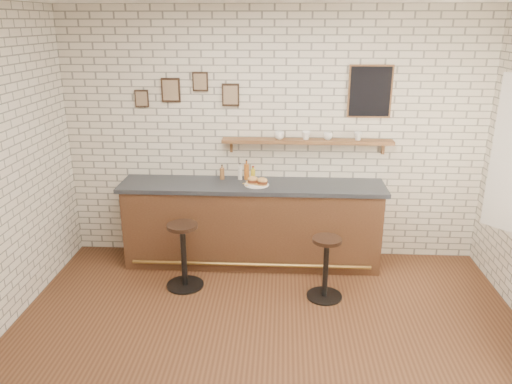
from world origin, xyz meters
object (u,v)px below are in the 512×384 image
(bitters_bottle_white, at_px, (240,173))
(shelf_cup_b, at_px, (306,135))
(bar_stool_left, at_px, (184,253))
(shelf_cup_d, at_px, (358,136))
(sandwich_plate, at_px, (257,185))
(bitters_bottle_brown, at_px, (222,173))
(bar_stool_right, at_px, (326,266))
(condiment_bottle_yellow, at_px, (253,174))
(shelf_cup_a, at_px, (279,135))
(ciabatta_sandwich, at_px, (258,181))
(bar_counter, at_px, (252,224))
(bitters_bottle_amber, at_px, (247,172))
(shelf_cup_c, at_px, (328,136))

(bitters_bottle_white, height_order, shelf_cup_b, shelf_cup_b)
(bar_stool_left, relative_size, shelf_cup_d, 7.42)
(sandwich_plate, distance_m, bitters_bottle_brown, 0.48)
(bitters_bottle_white, relative_size, bar_stool_right, 0.29)
(condiment_bottle_yellow, xyz_separation_m, shelf_cup_a, (0.31, 0.04, 0.47))
(bitters_bottle_white, relative_size, condiment_bottle_yellow, 1.21)
(ciabatta_sandwich, relative_size, shelf_cup_d, 2.62)
(shelf_cup_a, bearing_deg, bar_counter, -179.70)
(bitters_bottle_amber, height_order, shelf_cup_c, shelf_cup_c)
(sandwich_plate, relative_size, bitters_bottle_white, 1.38)
(bar_counter, relative_size, condiment_bottle_yellow, 18.49)
(shelf_cup_a, bearing_deg, bitters_bottle_amber, 153.40)
(shelf_cup_c, bearing_deg, bar_stool_left, 151.34)
(condiment_bottle_yellow, bearing_deg, sandwich_plate, -75.27)
(ciabatta_sandwich, distance_m, shelf_cup_d, 1.28)
(sandwich_plate, bearing_deg, shelf_cup_c, 17.03)
(bitters_bottle_white, relative_size, shelf_cup_d, 2.01)
(shelf_cup_c, xyz_separation_m, shelf_cup_d, (0.35, 0.00, 0.00))
(bar_counter, distance_m, bar_stool_left, 0.96)
(condiment_bottle_yellow, bearing_deg, bar_counter, -90.90)
(bitters_bottle_brown, height_order, shelf_cup_a, shelf_cup_a)
(bar_counter, xyz_separation_m, bar_stool_left, (-0.71, -0.64, -0.11))
(bar_stool_left, bearing_deg, shelf_cup_d, 23.40)
(bitters_bottle_white, bearing_deg, sandwich_plate, -44.70)
(ciabatta_sandwich, relative_size, bitters_bottle_amber, 1.07)
(sandwich_plate, height_order, bar_stool_right, sandwich_plate)
(bar_stool_right, bearing_deg, bar_counter, 136.38)
(bitters_bottle_amber, distance_m, condiment_bottle_yellow, 0.08)
(shelf_cup_b, bearing_deg, shelf_cup_a, 107.18)
(sandwich_plate, distance_m, bitters_bottle_white, 0.31)
(bitters_bottle_white, bearing_deg, ciabatta_sandwich, -43.23)
(bar_counter, xyz_separation_m, shelf_cup_a, (0.31, 0.20, 1.04))
(bar_stool_right, distance_m, shelf_cup_a, 1.62)
(bitters_bottle_amber, bearing_deg, shelf_cup_c, 2.45)
(sandwich_plate, bearing_deg, shelf_cup_b, 23.97)
(sandwich_plate, bearing_deg, bitters_bottle_brown, 153.86)
(shelf_cup_b, bearing_deg, sandwich_plate, 131.16)
(ciabatta_sandwich, xyz_separation_m, bitters_bottle_white, (-0.22, 0.21, 0.03))
(sandwich_plate, distance_m, bar_stool_left, 1.15)
(bitters_bottle_white, xyz_separation_m, bitters_bottle_amber, (0.08, -0.00, 0.02))
(bitters_bottle_brown, distance_m, bar_stool_left, 1.10)
(condiment_bottle_yellow, xyz_separation_m, bar_stool_left, (-0.72, -0.80, -0.68))
(bar_counter, relative_size, shelf_cup_d, 30.81)
(bar_stool_right, bearing_deg, sandwich_plate, 136.16)
(bitters_bottle_amber, bearing_deg, bitters_bottle_brown, 180.00)
(shelf_cup_d, bearing_deg, bitters_bottle_amber, -166.43)
(condiment_bottle_yellow, height_order, shelf_cup_a, shelf_cup_a)
(ciabatta_sandwich, bearing_deg, shelf_cup_a, 46.01)
(condiment_bottle_yellow, relative_size, bar_stool_right, 0.24)
(bitters_bottle_brown, height_order, shelf_cup_b, shelf_cup_b)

